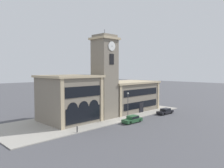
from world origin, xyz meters
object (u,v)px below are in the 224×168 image
(bollard, at_px, (77,129))
(parked_car_near, at_px, (132,119))
(parked_car_mid, at_px, (165,111))
(street_lamp, at_px, (128,102))

(bollard, bearing_deg, parked_car_near, -8.56)
(parked_car_mid, bearing_deg, street_lamp, -7.90)
(parked_car_near, xyz_separation_m, street_lamp, (0.96, 2.04, 3.15))
(street_lamp, distance_m, bollard, 13.45)
(parked_car_mid, xyz_separation_m, street_lamp, (-11.20, 2.04, 3.18))
(parked_car_mid, bearing_deg, parked_car_near, 2.40)
(parked_car_mid, distance_m, bollard, 24.33)
(parked_car_near, relative_size, bollard, 4.21)
(street_lamp, xyz_separation_m, bollard, (-13.06, -0.22, -3.21))
(parked_car_near, height_order, street_lamp, street_lamp)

